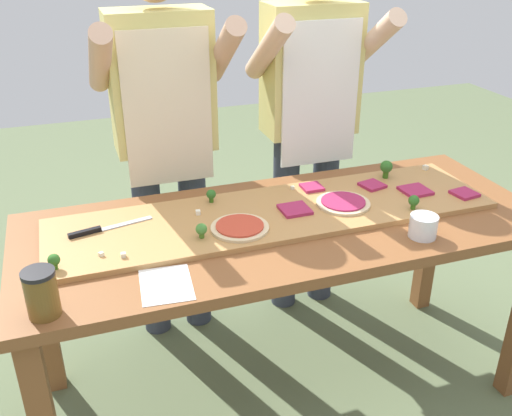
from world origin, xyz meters
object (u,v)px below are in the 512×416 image
(cook_left, at_px, (165,126))
(pizza_slice_near_left, at_px, (295,209))
(pizza_whole_tomato_red, at_px, (240,227))
(cheese_crumble_b, at_px, (123,255))
(flour_cup, at_px, (423,227))
(recipe_note, at_px, (166,284))
(chefs_knife, at_px, (99,229))
(cheese_crumble_a, at_px, (425,168))
(broccoli_floret_center_left, at_px, (54,260))
(broccoli_floret_back_left, at_px, (211,195))
(pizza_whole_beet_magenta, at_px, (343,203))
(broccoli_floret_front_right, at_px, (414,201))
(broccoli_floret_back_right, at_px, (201,230))
(broccoli_floret_center_right, at_px, (386,167))
(prep_table, at_px, (284,245))
(pizza_slice_near_right, at_px, (415,191))
(pizza_slice_far_left, at_px, (312,187))
(cook_right, at_px, (310,111))
(cheese_crumble_e, at_px, (198,212))
(pizza_slice_center, at_px, (372,185))
(cheese_crumble_c, at_px, (101,254))
(sauce_jar, at_px, (42,293))
(pizza_slice_far_right, at_px, (464,193))
(cheese_crumble_d, at_px, (292,188))

(cook_left, bearing_deg, pizza_slice_near_left, -55.61)
(pizza_whole_tomato_red, xyz_separation_m, cheese_crumble_b, (-0.40, -0.06, 0.00))
(flour_cup, distance_m, recipe_note, 0.88)
(chefs_knife, height_order, cheese_crumble_a, cheese_crumble_a)
(pizza_whole_tomato_red, bearing_deg, broccoli_floret_center_left, -174.37)
(broccoli_floret_back_left, bearing_deg, broccoli_floret_center_left, -152.39)
(pizza_whole_beet_magenta, xyz_separation_m, broccoli_floret_front_right, (0.22, -0.12, 0.02))
(broccoli_floret_back_right, bearing_deg, broccoli_floret_center_right, 16.10)
(pizza_whole_beet_magenta, distance_m, broccoli_floret_center_left, 1.03)
(prep_table, bearing_deg, pizza_slice_near_right, 2.92)
(broccoli_floret_front_right, bearing_deg, pizza_whole_tomato_red, 174.82)
(chefs_knife, relative_size, broccoli_floret_center_right, 3.90)
(pizza_slice_far_left, height_order, cook_right, cook_right)
(broccoli_floret_back_right, height_order, broccoli_floret_center_right, broccoli_floret_center_right)
(cook_left, bearing_deg, pizza_slice_far_left, -36.40)
(prep_table, bearing_deg, cheese_crumble_e, 158.12)
(pizza_slice_far_left, distance_m, cheese_crumble_a, 0.53)
(chefs_knife, distance_m, pizza_slice_near_left, 0.69)
(broccoli_floret_front_right, height_order, cheese_crumble_a, broccoli_floret_front_right)
(pizza_slice_center, distance_m, cook_right, 0.48)
(pizza_slice_far_left, distance_m, cheese_crumble_c, 0.87)
(sauce_jar, bearing_deg, pizza_slice_near_right, 13.28)
(broccoli_floret_back_right, xyz_separation_m, cheese_crumble_b, (-0.26, -0.04, -0.02))
(broccoli_floret_center_right, bearing_deg, cheese_crumble_c, -167.69)
(broccoli_floret_back_right, distance_m, cheese_crumble_a, 1.07)
(broccoli_floret_back_right, height_order, cheese_crumble_e, broccoli_floret_back_right)
(broccoli_floret_back_right, xyz_separation_m, cook_left, (0.01, 0.61, 0.17))
(broccoli_floret_back_right, relative_size, cook_right, 0.03)
(prep_table, height_order, broccoli_floret_back_right, broccoli_floret_back_right)
(flour_cup, height_order, cook_left, cook_left)
(pizza_slice_near_left, xyz_separation_m, cheese_crumble_b, (-0.63, -0.12, 0.00))
(pizza_slice_near_left, height_order, cook_right, cook_right)
(pizza_slice_near_left, relative_size, sauce_jar, 0.75)
(recipe_note, bearing_deg, pizza_whole_beet_magenta, 21.34)
(chefs_knife, relative_size, pizza_slice_far_left, 3.65)
(pizza_whole_tomato_red, xyz_separation_m, broccoli_floret_front_right, (0.64, -0.06, 0.02))
(broccoli_floret_center_left, bearing_deg, broccoli_floret_back_left, 27.61)
(pizza_slice_far_right, relative_size, recipe_note, 0.44)
(cheese_crumble_c, xyz_separation_m, cheese_crumble_e, (0.36, 0.18, 0.00))
(pizza_slice_near_right, height_order, broccoli_floret_back_right, broccoli_floret_back_right)
(chefs_knife, xyz_separation_m, broccoli_floret_center_left, (-0.15, -0.20, 0.02))
(broccoli_floret_front_right, relative_size, cheese_crumble_e, 3.28)
(pizza_slice_far_right, xyz_separation_m, cook_left, (-1.03, 0.61, 0.19))
(pizza_slice_center, xyz_separation_m, cheese_crumble_c, (-1.06, -0.19, 0.00))
(broccoli_floret_back_left, xyz_separation_m, sauce_jar, (-0.60, -0.49, 0.02))
(cook_right, bearing_deg, pizza_whole_beet_magenta, -99.91)
(broccoli_floret_center_right, xyz_separation_m, flour_cup, (-0.12, -0.44, -0.03))
(broccoli_floret_center_left, bearing_deg, recipe_note, -28.35)
(broccoli_floret_center_right, distance_m, cheese_crumble_d, 0.40)
(pizza_slice_far_left, xyz_separation_m, broccoli_floret_back_left, (-0.40, 0.01, 0.02))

